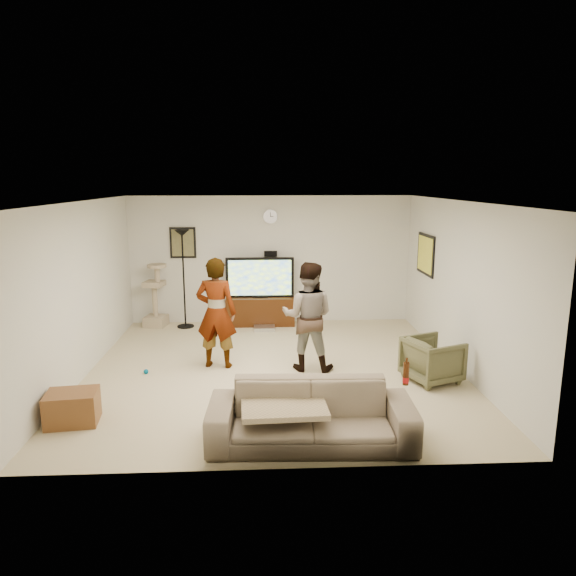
{
  "coord_description": "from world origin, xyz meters",
  "views": [
    {
      "loc": [
        -0.17,
        -7.41,
        2.8
      ],
      "look_at": [
        0.21,
        0.2,
        1.21
      ],
      "focal_mm": 32.46,
      "sensor_mm": 36.0,
      "label": 1
    }
  ],
  "objects_px": {
    "tv_stand": "(260,311)",
    "cat_tree": "(155,295)",
    "floor_lamp": "(184,279)",
    "sofa": "(311,415)",
    "armchair": "(432,360)",
    "side_table": "(72,408)",
    "person_left": "(216,313)",
    "tv": "(260,277)",
    "beer_bottle": "(406,374)",
    "person_right": "(308,316)"
  },
  "relations": [
    {
      "from": "beer_bottle",
      "to": "side_table",
      "type": "distance_m",
      "value": 3.84
    },
    {
      "from": "person_left",
      "to": "tv",
      "type": "bearing_deg",
      "value": -95.61
    },
    {
      "from": "tv_stand",
      "to": "floor_lamp",
      "type": "xyz_separation_m",
      "value": [
        -1.45,
        -0.1,
        0.66
      ]
    },
    {
      "from": "tv_stand",
      "to": "cat_tree",
      "type": "bearing_deg",
      "value": -179.86
    },
    {
      "from": "cat_tree",
      "to": "sofa",
      "type": "height_order",
      "value": "cat_tree"
    },
    {
      "from": "cat_tree",
      "to": "person_right",
      "type": "distance_m",
      "value": 3.71
    },
    {
      "from": "sofa",
      "to": "beer_bottle",
      "type": "distance_m",
      "value": 1.11
    },
    {
      "from": "tv_stand",
      "to": "side_table",
      "type": "height_order",
      "value": "tv_stand"
    },
    {
      "from": "tv_stand",
      "to": "sofa",
      "type": "bearing_deg",
      "value": -83.34
    },
    {
      "from": "tv",
      "to": "armchair",
      "type": "distance_m",
      "value": 3.96
    },
    {
      "from": "person_right",
      "to": "side_table",
      "type": "relative_size",
      "value": 2.84
    },
    {
      "from": "armchair",
      "to": "side_table",
      "type": "distance_m",
      "value": 4.74
    },
    {
      "from": "tv",
      "to": "sofa",
      "type": "bearing_deg",
      "value": -83.34
    },
    {
      "from": "armchair",
      "to": "person_right",
      "type": "bearing_deg",
      "value": 50.15
    },
    {
      "from": "tv_stand",
      "to": "sofa",
      "type": "distance_m",
      "value": 4.77
    },
    {
      "from": "floor_lamp",
      "to": "tv_stand",
      "type": "bearing_deg",
      "value": 3.99
    },
    {
      "from": "tv_stand",
      "to": "side_table",
      "type": "relative_size",
      "value": 2.32
    },
    {
      "from": "tv_stand",
      "to": "beer_bottle",
      "type": "bearing_deg",
      "value": -71.71
    },
    {
      "from": "cat_tree",
      "to": "armchair",
      "type": "relative_size",
      "value": 1.79
    },
    {
      "from": "tv",
      "to": "armchair",
      "type": "height_order",
      "value": "tv"
    },
    {
      "from": "person_right",
      "to": "side_table",
      "type": "height_order",
      "value": "person_right"
    },
    {
      "from": "cat_tree",
      "to": "person_left",
      "type": "relative_size",
      "value": 0.73
    },
    {
      "from": "armchair",
      "to": "side_table",
      "type": "height_order",
      "value": "armchair"
    },
    {
      "from": "sofa",
      "to": "beer_bottle",
      "type": "bearing_deg",
      "value": 2.24
    },
    {
      "from": "floor_lamp",
      "to": "beer_bottle",
      "type": "distance_m",
      "value": 5.53
    },
    {
      "from": "beer_bottle",
      "to": "armchair",
      "type": "bearing_deg",
      "value": 62.75
    },
    {
      "from": "tv_stand",
      "to": "sofa",
      "type": "relative_size",
      "value": 0.6
    },
    {
      "from": "beer_bottle",
      "to": "side_table",
      "type": "bearing_deg",
      "value": 170.95
    },
    {
      "from": "person_left",
      "to": "person_right",
      "type": "xyz_separation_m",
      "value": [
        1.36,
        -0.17,
        -0.03
      ]
    },
    {
      "from": "cat_tree",
      "to": "tv_stand",
      "type": "bearing_deg",
      "value": 0.14
    },
    {
      "from": "sofa",
      "to": "person_left",
      "type": "bearing_deg",
      "value": 118.65
    },
    {
      "from": "side_table",
      "to": "person_right",
      "type": "bearing_deg",
      "value": 29.69
    },
    {
      "from": "tv",
      "to": "person_right",
      "type": "distance_m",
      "value": 2.59
    },
    {
      "from": "sofa",
      "to": "side_table",
      "type": "distance_m",
      "value": 2.81
    },
    {
      "from": "floor_lamp",
      "to": "beer_bottle",
      "type": "relative_size",
      "value": 7.5
    },
    {
      "from": "beer_bottle",
      "to": "armchair",
      "type": "xyz_separation_m",
      "value": [
        0.86,
        1.67,
        -0.45
      ]
    },
    {
      "from": "cat_tree",
      "to": "beer_bottle",
      "type": "distance_m",
      "value": 5.95
    },
    {
      "from": "person_right",
      "to": "floor_lamp",
      "type": "bearing_deg",
      "value": -34.93
    },
    {
      "from": "cat_tree",
      "to": "person_left",
      "type": "distance_m",
      "value": 2.7
    },
    {
      "from": "person_left",
      "to": "armchair",
      "type": "height_order",
      "value": "person_left"
    },
    {
      "from": "tv",
      "to": "person_left",
      "type": "distance_m",
      "value": 2.41
    },
    {
      "from": "person_left",
      "to": "person_right",
      "type": "height_order",
      "value": "person_left"
    },
    {
      "from": "tv_stand",
      "to": "beer_bottle",
      "type": "height_order",
      "value": "beer_bottle"
    },
    {
      "from": "person_right",
      "to": "beer_bottle",
      "type": "bearing_deg",
      "value": 123.69
    },
    {
      "from": "floor_lamp",
      "to": "sofa",
      "type": "bearing_deg",
      "value": -66.64
    },
    {
      "from": "tv_stand",
      "to": "armchair",
      "type": "bearing_deg",
      "value": -51.66
    },
    {
      "from": "person_left",
      "to": "armchair",
      "type": "xyz_separation_m",
      "value": [
        3.08,
        -0.75,
        -0.53
      ]
    },
    {
      "from": "tv",
      "to": "floor_lamp",
      "type": "bearing_deg",
      "value": -176.01
    },
    {
      "from": "tv_stand",
      "to": "beer_bottle",
      "type": "distance_m",
      "value": 5.01
    },
    {
      "from": "sofa",
      "to": "armchair",
      "type": "height_order",
      "value": "sofa"
    }
  ]
}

